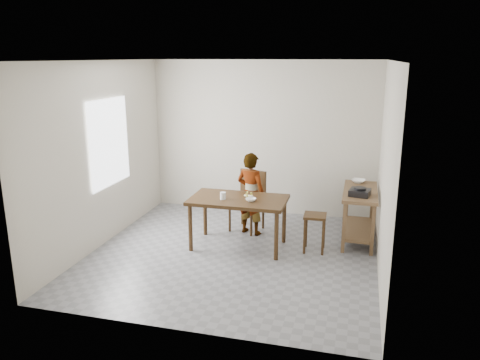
% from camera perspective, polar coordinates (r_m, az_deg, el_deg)
% --- Properties ---
extents(floor, '(4.00, 4.00, 0.04)m').
position_cam_1_polar(floor, '(6.81, -0.86, -9.17)').
color(floor, slate).
rests_on(floor, ground).
extents(ceiling, '(4.00, 4.00, 0.04)m').
position_cam_1_polar(ceiling, '(6.22, -0.96, 14.56)').
color(ceiling, white).
rests_on(ceiling, wall_back).
extents(wall_back, '(4.00, 0.04, 2.70)m').
position_cam_1_polar(wall_back, '(8.30, 2.83, 5.11)').
color(wall_back, beige).
rests_on(wall_back, ground).
extents(wall_front, '(4.00, 0.04, 2.70)m').
position_cam_1_polar(wall_front, '(4.53, -7.75, -3.32)').
color(wall_front, beige).
rests_on(wall_front, ground).
extents(wall_left, '(0.04, 4.00, 2.70)m').
position_cam_1_polar(wall_left, '(7.17, -16.67, 2.95)').
color(wall_left, beige).
rests_on(wall_left, ground).
extents(wall_right, '(0.04, 4.00, 2.70)m').
position_cam_1_polar(wall_right, '(6.17, 17.50, 1.01)').
color(wall_right, beige).
rests_on(wall_right, ground).
extents(window_pane, '(0.02, 1.10, 1.30)m').
position_cam_1_polar(window_pane, '(7.29, -15.62, 4.41)').
color(window_pane, white).
rests_on(window_pane, wall_left).
extents(dining_table, '(1.40, 0.80, 0.75)m').
position_cam_1_polar(dining_table, '(6.93, -0.21, -5.21)').
color(dining_table, '#362210').
rests_on(dining_table, floor).
extents(prep_counter, '(0.50, 1.20, 0.80)m').
position_cam_1_polar(prep_counter, '(7.38, 14.29, -4.21)').
color(prep_counter, brown).
rests_on(prep_counter, floor).
extents(child, '(0.55, 0.44, 1.32)m').
position_cam_1_polar(child, '(7.36, 1.33, -1.68)').
color(child, white).
rests_on(child, floor).
extents(dining_chair, '(0.58, 0.58, 0.96)m').
position_cam_1_polar(dining_chair, '(7.55, 0.82, -2.66)').
color(dining_chair, '#362210').
rests_on(dining_chair, floor).
extents(stool, '(0.32, 0.32, 0.56)m').
position_cam_1_polar(stool, '(6.89, 9.06, -6.38)').
color(stool, '#362210').
rests_on(stool, floor).
extents(glass_tumbler, '(0.10, 0.10, 0.10)m').
position_cam_1_polar(glass_tumbler, '(6.76, -2.09, -1.92)').
color(glass_tumbler, white).
rests_on(glass_tumbler, dining_table).
extents(small_bowl, '(0.18, 0.18, 0.05)m').
position_cam_1_polar(small_bowl, '(6.67, 1.33, -2.41)').
color(small_bowl, white).
rests_on(small_bowl, dining_table).
extents(banana, '(0.18, 0.15, 0.06)m').
position_cam_1_polar(banana, '(6.85, 1.02, -1.91)').
color(banana, '#F7E753').
rests_on(banana, dining_table).
extents(serving_bowl, '(0.25, 0.25, 0.05)m').
position_cam_1_polar(serving_bowl, '(7.68, 14.25, -0.12)').
color(serving_bowl, white).
rests_on(serving_bowl, prep_counter).
extents(gas_burner, '(0.33, 0.33, 0.09)m').
position_cam_1_polar(gas_burner, '(6.97, 14.39, -1.48)').
color(gas_burner, black).
rests_on(gas_burner, prep_counter).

